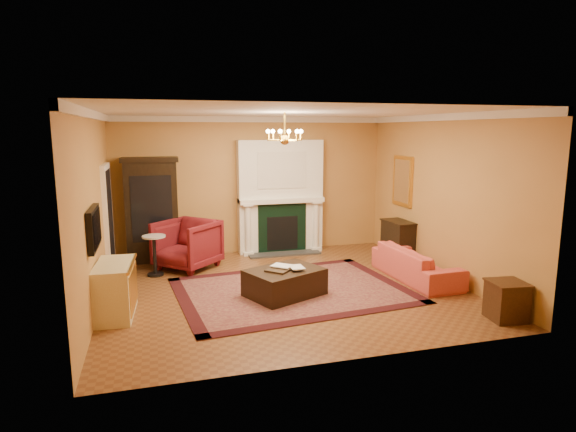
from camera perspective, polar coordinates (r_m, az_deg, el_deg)
name	(u,v)px	position (r m, az deg, el deg)	size (l,w,h in m)	color
floor	(285,289)	(8.44, -0.38, -8.66)	(6.00, 5.50, 0.02)	brown
ceiling	(285,111)	(8.00, -0.40, 12.29)	(6.00, 5.50, 0.02)	white
wall_back	(252,185)	(10.75, -4.26, 3.64)	(6.00, 0.02, 3.00)	#BB8643
wall_front	(348,238)	(5.51, 7.17, -2.60)	(6.00, 0.02, 3.00)	#BB8643
wall_left	(93,211)	(7.86, -22.08, 0.54)	(0.02, 5.50, 3.00)	#BB8643
wall_right	(442,197)	(9.33, 17.77, 2.20)	(0.02, 5.50, 3.00)	#BB8643
fireplace	(280,199)	(10.74, -0.90, 2.02)	(1.90, 0.70, 2.50)	white
crown_molding	(271,117)	(8.92, -2.05, 11.61)	(6.00, 5.50, 0.12)	silver
doorway	(109,220)	(9.60, -20.48, -0.50)	(0.08, 1.05, 2.10)	white
tv_panel	(94,228)	(7.29, -22.01, -1.35)	(0.09, 0.95, 0.58)	black
gilt_mirror	(403,181)	(10.48, 13.43, 4.05)	(0.06, 0.76, 1.05)	gold
chandelier	(285,136)	(7.99, -0.40, 9.41)	(0.63, 0.55, 0.53)	gold
oriental_rug	(292,290)	(8.33, 0.48, -8.79)	(3.81, 2.85, 0.02)	#400D19
china_cabinet	(152,212)	(10.34, -15.81, 0.44)	(1.04, 0.47, 2.07)	black
wingback_armchair	(187,242)	(9.72, -11.89, -3.03)	(1.04, 0.97, 1.07)	maroon
pedestal_table	(155,252)	(9.39, -15.54, -4.18)	(0.43, 0.43, 0.77)	black
commode	(115,290)	(7.60, -19.82, -8.20)	(0.50, 1.06, 0.79)	beige
coral_sofa	(416,258)	(9.16, 14.98, -4.88)	(2.00, 0.58, 0.78)	#D14D42
end_table	(506,302)	(7.72, 24.47, -9.22)	(0.47, 0.47, 0.54)	#3D2210
console_table	(398,241)	(10.37, 12.92, -2.96)	(0.42, 0.73, 0.81)	black
leather_ottoman	(285,282)	(8.02, -0.40, -7.84)	(1.17, 0.85, 0.44)	black
ottoman_tray	(280,269)	(7.91, -0.92, -6.31)	(0.45, 0.35, 0.03)	black
book_a	(279,259)	(7.83, -1.13, -5.15)	(0.24, 0.03, 0.32)	gray
book_b	(290,260)	(7.85, 0.28, -5.21)	(0.22, 0.02, 0.30)	gray
topiary_left	(253,189)	(10.52, -4.16, 3.20)	(0.15, 0.15, 0.39)	tan
topiary_right	(308,185)	(10.84, 2.43, 3.67)	(0.18, 0.18, 0.48)	tan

